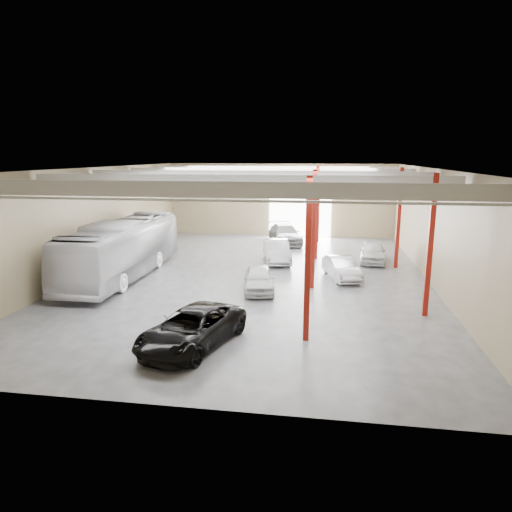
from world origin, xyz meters
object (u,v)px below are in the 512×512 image
(car_right_near, at_px, (342,268))
(black_sedan, at_px, (192,328))
(car_right_far, at_px, (372,251))
(car_row_a, at_px, (259,279))
(coach_bus, at_px, (123,249))
(car_row_c, at_px, (285,234))
(car_row_b, at_px, (277,251))

(car_right_near, bearing_deg, black_sedan, -134.58)
(car_right_far, bearing_deg, car_row_a, -125.87)
(coach_bus, xyz_separation_m, car_row_c, (9.40, 13.11, -1.00))
(car_right_far, bearing_deg, car_row_c, 142.42)
(coach_bus, relative_size, car_right_near, 3.07)
(car_row_a, bearing_deg, black_sedan, -109.86)
(car_row_a, bearing_deg, coach_bus, 159.10)
(black_sedan, relative_size, car_right_near, 1.30)
(coach_bus, relative_size, car_right_far, 2.90)
(car_row_a, relative_size, car_right_near, 0.99)
(car_row_b, bearing_deg, car_right_far, -3.09)
(coach_bus, xyz_separation_m, black_sedan, (7.65, -10.24, -1.07))
(car_row_a, distance_m, car_row_c, 15.03)
(car_row_c, bearing_deg, car_row_a, -106.54)
(car_row_a, bearing_deg, car_row_b, 79.07)
(car_row_a, xyz_separation_m, car_row_b, (0.23, 7.55, 0.08))
(black_sedan, height_order, car_row_b, car_row_b)
(car_row_b, bearing_deg, car_row_a, -103.74)
(black_sedan, xyz_separation_m, car_right_near, (6.45, 11.79, -0.07))
(car_row_b, height_order, car_row_c, car_row_c)
(coach_bus, relative_size, car_row_a, 3.10)
(car_row_a, height_order, car_right_far, car_right_far)
(coach_bus, bearing_deg, black_sedan, -54.00)
(car_row_b, height_order, car_right_far, car_row_b)
(car_row_a, height_order, car_row_c, car_row_c)
(car_row_a, bearing_deg, car_row_c, 80.16)
(coach_bus, bearing_deg, car_row_c, 53.60)
(car_row_a, height_order, car_right_near, car_row_a)
(car_row_a, bearing_deg, car_right_near, 26.18)
(coach_bus, height_order, car_row_c, coach_bus)
(car_row_c, xyz_separation_m, car_right_near, (4.70, -11.57, -0.14))
(car_row_c, distance_m, car_right_far, 9.55)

